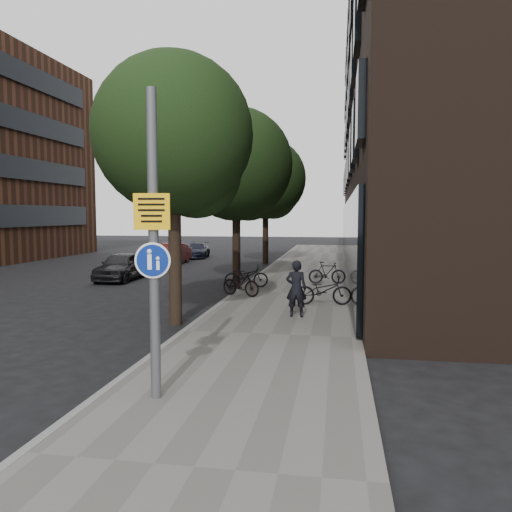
% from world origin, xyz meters
% --- Properties ---
extents(ground, '(120.00, 120.00, 0.00)m').
position_xyz_m(ground, '(0.00, 0.00, 0.00)').
color(ground, black).
rests_on(ground, ground).
extents(sidewalk, '(4.50, 60.00, 0.12)m').
position_xyz_m(sidewalk, '(0.25, 10.00, 0.06)').
color(sidewalk, '#5E5C57').
rests_on(sidewalk, ground).
extents(curb_edge, '(0.15, 60.00, 0.13)m').
position_xyz_m(curb_edge, '(-2.00, 10.00, 0.07)').
color(curb_edge, slate).
rests_on(curb_edge, ground).
extents(building_right_dark_brick, '(12.00, 40.00, 18.00)m').
position_xyz_m(building_right_dark_brick, '(8.50, 22.00, 9.00)').
color(building_right_dark_brick, black).
rests_on(building_right_dark_brick, ground).
extents(street_tree_near, '(4.40, 4.40, 7.50)m').
position_xyz_m(street_tree_near, '(-2.53, 4.64, 5.11)').
color(street_tree_near, black).
rests_on(street_tree_near, ground).
extents(street_tree_mid, '(5.00, 5.00, 7.80)m').
position_xyz_m(street_tree_mid, '(-2.53, 13.14, 5.11)').
color(street_tree_mid, black).
rests_on(street_tree_mid, ground).
extents(street_tree_far, '(5.00, 5.00, 7.80)m').
position_xyz_m(street_tree_far, '(-2.53, 22.14, 5.11)').
color(street_tree_far, black).
rests_on(street_tree_far, ground).
extents(signpost, '(0.57, 0.16, 4.95)m').
position_xyz_m(signpost, '(-1.01, -1.25, 2.62)').
color(signpost, '#595B5E').
rests_on(signpost, sidewalk).
extents(pedestrian, '(0.61, 0.41, 1.66)m').
position_xyz_m(pedestrian, '(0.71, 5.55, 0.95)').
color(pedestrian, black).
rests_on(pedestrian, sidewalk).
extents(parked_bike_facade_near, '(1.91, 0.84, 0.97)m').
position_xyz_m(parked_bike_facade_near, '(1.44, 7.61, 0.61)').
color(parked_bike_facade_near, black).
rests_on(parked_bike_facade_near, sidewalk).
extents(parked_bike_facade_far, '(1.62, 0.60, 0.95)m').
position_xyz_m(parked_bike_facade_far, '(1.44, 12.70, 0.60)').
color(parked_bike_facade_far, black).
rests_on(parked_bike_facade_far, sidewalk).
extents(parked_bike_curb_near, '(1.87, 0.99, 0.94)m').
position_xyz_m(parked_bike_curb_near, '(-1.80, 11.10, 0.59)').
color(parked_bike_curb_near, black).
rests_on(parked_bike_curb_near, sidewalk).
extents(parked_bike_curb_far, '(1.62, 1.03, 0.95)m').
position_xyz_m(parked_bike_curb_far, '(-1.60, 8.90, 0.59)').
color(parked_bike_curb_far, black).
rests_on(parked_bike_curb_far, sidewalk).
extents(parked_car_near, '(1.65, 3.95, 1.34)m').
position_xyz_m(parked_car_near, '(-8.17, 13.25, 0.67)').
color(parked_car_near, black).
rests_on(parked_car_near, ground).
extents(parked_car_mid, '(1.60, 3.97, 1.28)m').
position_xyz_m(parked_car_mid, '(-8.41, 20.91, 0.64)').
color(parked_car_mid, '#5D1C1A').
rests_on(parked_car_mid, ground).
extents(parked_car_far, '(1.98, 3.87, 1.07)m').
position_xyz_m(parked_car_far, '(-8.08, 25.64, 0.54)').
color(parked_car_far, black).
rests_on(parked_car_far, ground).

